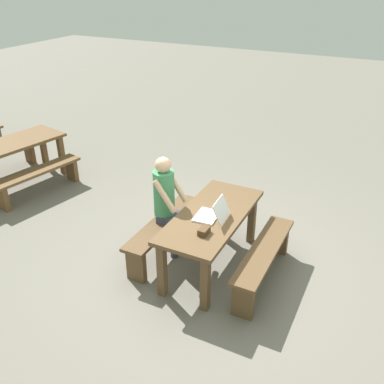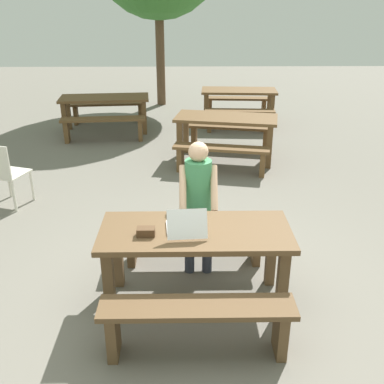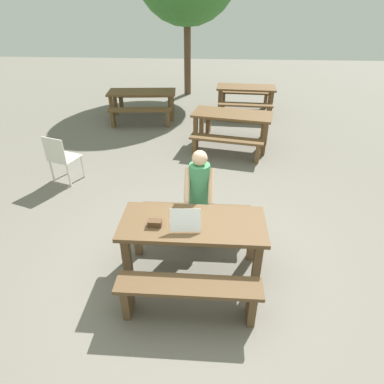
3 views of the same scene
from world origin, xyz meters
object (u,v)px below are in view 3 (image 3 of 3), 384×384
object	(u,v)px
picnic_table_front	(193,231)
plastic_chair	(62,158)
picnic_table_mid	(232,119)
picnic_table_rear	(142,96)
small_pouch	(155,223)
laptop	(186,220)
person_seated	(199,192)
picnic_table_distant	(246,92)

from	to	relation	value
picnic_table_front	plastic_chair	xyz separation A→B (m)	(-2.47, 2.11, -0.14)
picnic_table_mid	picnic_table_rear	xyz separation A→B (m)	(-2.33, 1.79, -0.02)
plastic_chair	picnic_table_mid	xyz separation A→B (m)	(3.08, 1.84, 0.15)
picnic_table_front	picnic_table_rear	distance (m)	6.00
small_pouch	laptop	bearing A→B (deg)	8.39
picnic_table_front	person_seated	world-z (taller)	person_seated
picnic_table_front	picnic_table_distant	bearing A→B (deg)	80.25
small_pouch	plastic_chair	xyz separation A→B (m)	(-2.05, 2.21, -0.31)
person_seated	picnic_table_mid	xyz separation A→B (m)	(0.57, 3.32, -0.14)
person_seated	picnic_table_mid	size ratio (longest dim) A/B	0.74
small_pouch	picnic_table_rear	size ratio (longest dim) A/B	0.08
small_pouch	plastic_chair	bearing A→B (deg)	132.83
small_pouch	person_seated	bearing A→B (deg)	57.61
plastic_chair	picnic_table_rear	world-z (taller)	plastic_chair
picnic_table_rear	picnic_table_distant	world-z (taller)	picnic_table_distant
picnic_table_mid	laptop	bearing A→B (deg)	-88.53
laptop	small_pouch	xyz separation A→B (m)	(-0.34, -0.05, -0.02)
picnic_table_distant	picnic_table_mid	bearing A→B (deg)	-97.64
picnic_table_front	picnic_table_distant	size ratio (longest dim) A/B	1.02
plastic_chair	picnic_table_rear	distance (m)	3.71
small_pouch	plastic_chair	size ratio (longest dim) A/B	0.17
picnic_table_front	picnic_table_mid	bearing A→B (deg)	81.24
laptop	picnic_table_mid	xyz separation A→B (m)	(0.69, 4.00, -0.18)
picnic_table_distant	picnic_table_front	bearing A→B (deg)	-95.99
picnic_table_rear	picnic_table_front	bearing A→B (deg)	-78.30
picnic_table_mid	small_pouch	bearing A→B (deg)	-93.06
plastic_chair	picnic_table_distant	size ratio (longest dim) A/B	0.55
picnic_table_front	plastic_chair	world-z (taller)	plastic_chair
picnic_table_mid	picnic_table_distant	bearing A→B (deg)	89.85
plastic_chair	picnic_table_mid	distance (m)	3.59
picnic_table_front	picnic_table_rear	world-z (taller)	picnic_table_front
plastic_chair	picnic_table_rear	size ratio (longest dim) A/B	0.49
small_pouch	picnic_table_distant	world-z (taller)	small_pouch
small_pouch	picnic_table_mid	bearing A→B (deg)	75.70
laptop	picnic_table_front	bearing A→B (deg)	-153.45
picnic_table_front	person_seated	bearing A→B (deg)	86.13
picnic_table_front	picnic_table_mid	xyz separation A→B (m)	(0.61, 3.95, 0.01)
person_seated	picnic_table_distant	world-z (taller)	person_seated
picnic_table_front	small_pouch	distance (m)	0.46
small_pouch	picnic_table_rear	xyz separation A→B (m)	(-1.30, 5.85, -0.18)
picnic_table_front	picnic_table_rear	bearing A→B (deg)	106.70
laptop	person_seated	world-z (taller)	person_seated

